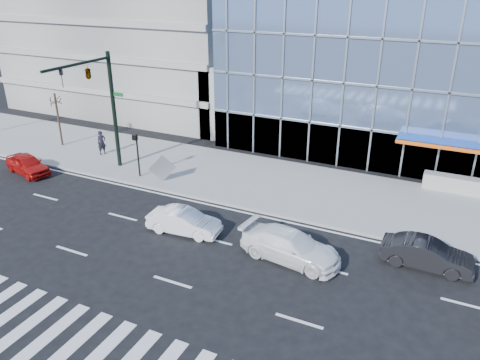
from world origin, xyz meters
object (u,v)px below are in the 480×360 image
object	(u,v)px
traffic_signal	(96,86)
street_tree_near	(55,101)
white_suv	(290,246)
pedestrian	(102,143)
dark_sedan	(427,254)
tilted_panel	(162,168)
red_sedan	(28,164)
ped_signal_post	(137,149)
white_sedan	(184,222)

from	to	relation	value
traffic_signal	street_tree_near	xyz separation A→B (m)	(-7.00, 2.93, -2.39)
white_suv	pedestrian	world-z (taller)	pedestrian
pedestrian	dark_sedan	bearing A→B (deg)	-77.18
pedestrian	tilted_panel	world-z (taller)	tilted_panel
street_tree_near	pedestrian	size ratio (longest dim) A/B	2.30
white_suv	dark_sedan	xyz separation A→B (m)	(6.00, 2.14, -0.04)
street_tree_near	white_suv	bearing A→B (deg)	-18.57
white_suv	red_sedan	size ratio (longest dim) A/B	1.27
traffic_signal	tilted_panel	world-z (taller)	traffic_signal
street_tree_near	white_suv	xyz separation A→B (m)	(22.12, -7.43, -3.05)
street_tree_near	white_suv	distance (m)	23.54
dark_sedan	pedestrian	size ratio (longest dim) A/B	2.29
white_suv	traffic_signal	bearing A→B (deg)	80.79
ped_signal_post	white_suv	distance (m)	13.61
white_suv	pedestrian	bearing A→B (deg)	75.33
traffic_signal	ped_signal_post	bearing A→B (deg)	8.52
traffic_signal	dark_sedan	xyz separation A→B (m)	(21.12, -2.36, -5.47)
street_tree_near	tilted_panel	distance (m)	11.99
tilted_panel	white_suv	bearing A→B (deg)	-63.92
white_suv	street_tree_near	bearing A→B (deg)	78.80
tilted_panel	white_sedan	bearing A→B (deg)	-85.59
tilted_panel	street_tree_near	bearing A→B (deg)	128.42
ped_signal_post	dark_sedan	bearing A→B (deg)	-8.35
traffic_signal	white_suv	xyz separation A→B (m)	(15.12, -4.50, -5.44)
traffic_signal	white_sedan	distance (m)	11.58
traffic_signal	pedestrian	bearing A→B (deg)	134.48
traffic_signal	pedestrian	xyz separation A→B (m)	(-2.64, 2.69, -5.10)
red_sedan	street_tree_near	bearing A→B (deg)	35.98
white_sedan	pedestrian	world-z (taller)	pedestrian
white_sedan	dark_sedan	bearing A→B (deg)	-85.03
street_tree_near	white_sedan	bearing A→B (deg)	-24.80
pedestrian	tilted_panel	distance (m)	7.40
white_suv	tilted_panel	world-z (taller)	tilted_panel
street_tree_near	pedestrian	xyz separation A→B (m)	(4.36, -0.24, -2.71)
street_tree_near	white_sedan	distance (m)	18.03
dark_sedan	tilted_panel	size ratio (longest dim) A/B	3.23
traffic_signal	red_sedan	xyz separation A→B (m)	(-5.02, -2.23, -5.49)
pedestrian	ped_signal_post	bearing A→B (deg)	-89.44
ped_signal_post	white_suv	size ratio (longest dim) A/B	0.60
traffic_signal	red_sedan	distance (m)	7.76
street_tree_near	white_sedan	world-z (taller)	street_tree_near
street_tree_near	red_sedan	size ratio (longest dim) A/B	1.07
ped_signal_post	pedestrian	bearing A→B (deg)	155.75
white_suv	tilted_panel	size ratio (longest dim) A/B	3.86
street_tree_near	tilted_panel	bearing A→B (deg)	-12.36
street_tree_near	red_sedan	world-z (taller)	street_tree_near
white_suv	white_sedan	distance (m)	6.00
dark_sedan	red_sedan	distance (m)	26.14
traffic_signal	white_sedan	bearing A→B (deg)	-26.36
traffic_signal	street_tree_near	world-z (taller)	traffic_signal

